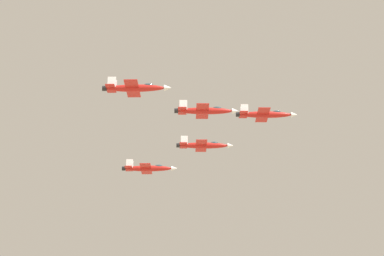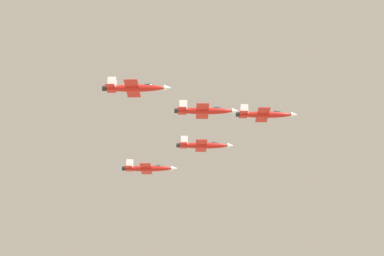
% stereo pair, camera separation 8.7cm
% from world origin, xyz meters
% --- Properties ---
extents(jet_lead, '(18.04, 11.07, 3.79)m').
position_xyz_m(jet_lead, '(-1.10, -3.28, 137.80)').
color(jet_lead, red).
extents(jet_left_wingman, '(17.66, 10.85, 3.71)m').
position_xyz_m(jet_left_wingman, '(-19.80, 10.63, 133.81)').
color(jet_left_wingman, red).
extents(jet_right_wingman, '(17.49, 10.73, 3.68)m').
position_xyz_m(jet_right_wingman, '(-17.84, -19.50, 132.63)').
color(jet_right_wingman, red).
extents(jet_left_outer, '(18.04, 11.02, 3.79)m').
position_xyz_m(jet_left_outer, '(-38.51, 24.54, 131.43)').
color(jet_left_outer, red).
extents(jet_right_outer, '(17.50, 10.66, 3.68)m').
position_xyz_m(jet_right_outer, '(-34.58, -35.72, 132.50)').
color(jet_right_outer, red).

